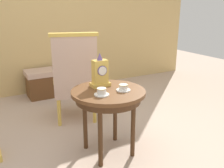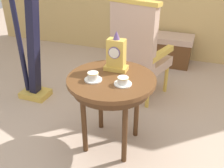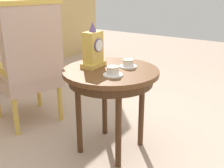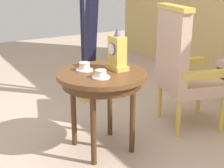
# 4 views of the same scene
# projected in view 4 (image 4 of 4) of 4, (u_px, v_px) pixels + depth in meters

# --- Properties ---
(ground_plane) EXTENTS (10.00, 10.00, 0.00)m
(ground_plane) POSITION_uv_depth(u_px,v_px,m) (102.00, 144.00, 2.76)
(ground_plane) COLOR #BCA38E
(side_table) EXTENTS (0.71, 0.71, 0.67)m
(side_table) POSITION_uv_depth(u_px,v_px,m) (102.00, 82.00, 2.50)
(side_table) COLOR brown
(side_table) RESTS_ON ground
(teacup_left) EXTENTS (0.14, 0.14, 0.07)m
(teacup_left) POSITION_uv_depth(u_px,v_px,m) (84.00, 67.00, 2.52)
(teacup_left) COLOR white
(teacup_left) RESTS_ON side_table
(teacup_right) EXTENTS (0.14, 0.14, 0.06)m
(teacup_right) POSITION_uv_depth(u_px,v_px,m) (101.00, 74.00, 2.33)
(teacup_right) COLOR white
(teacup_right) RESTS_ON side_table
(mantel_clock) EXTENTS (0.19, 0.11, 0.34)m
(mantel_clock) POSITION_uv_depth(u_px,v_px,m) (117.00, 53.00, 2.51)
(mantel_clock) COLOR gold
(mantel_clock) RESTS_ON side_table
(armchair) EXTENTS (0.67, 0.66, 1.14)m
(armchair) POSITION_uv_depth(u_px,v_px,m) (183.00, 66.00, 2.93)
(armchair) COLOR #CCA893
(armchair) RESTS_ON ground
(harp) EXTENTS (0.40, 0.24, 1.78)m
(harp) POSITION_uv_depth(u_px,v_px,m) (88.00, 38.00, 3.57)
(harp) COLOR gold
(harp) RESTS_ON ground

